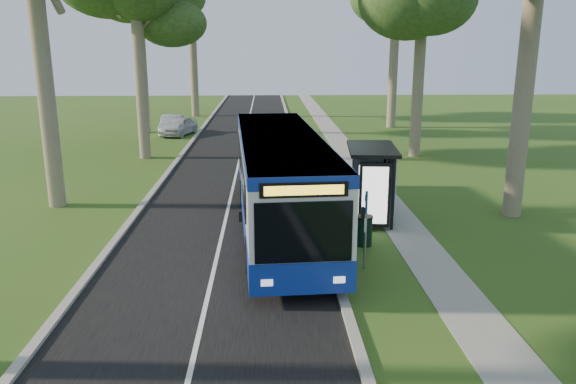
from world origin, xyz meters
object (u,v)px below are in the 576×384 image
bus_stop_sign (366,221)px  car_silver (172,125)px  bus_shelter (378,171)px  litter_bin (364,230)px  bus (280,181)px  car_white (180,126)px

bus_stop_sign → car_silver: 27.90m
bus_shelter → litter_bin: bus_shelter is taller
bus → bus_shelter: 3.63m
litter_bin → car_white: car_white is taller
car_silver → bus_stop_sign: bearing=-71.8°
bus_stop_sign → litter_bin: size_ratio=2.35×
bus_stop_sign → car_white: 27.31m
bus → bus_stop_sign: bearing=-61.8°
litter_bin → car_silver: car_silver is taller
bus_stop_sign → bus_shelter: (1.20, 4.47, 0.46)m
bus_shelter → bus: bearing=-164.2°
bus → car_white: size_ratio=3.31×
bus → litter_bin: size_ratio=12.89×
bus_stop_sign → bus_shelter: bearing=91.5°
car_white → litter_bin: bearing=-52.8°
car_white → car_silver: car_silver is taller
litter_bin → car_silver: 26.15m
bus → bus_stop_sign: bus is taller
bus_shelter → car_white: size_ratio=0.86×
bus_shelter → litter_bin: bearing=-104.2°
bus → car_silver: bus is taller
car_white → bus_stop_sign: bearing=-54.9°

